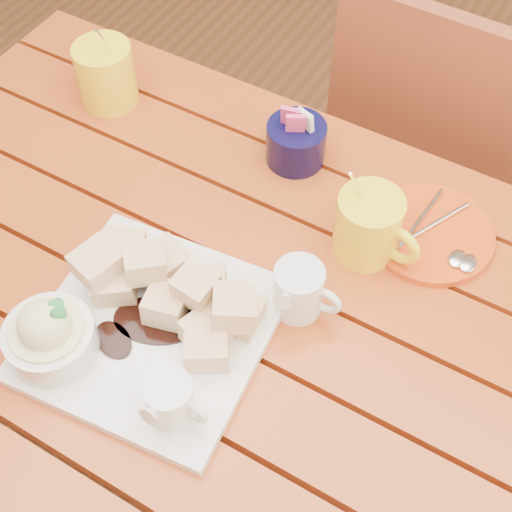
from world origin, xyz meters
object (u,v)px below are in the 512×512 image
Objects in this scene: coffee_mug_left at (105,73)px; chair_far at (445,163)px; orange_saucer at (431,234)px; table at (218,333)px; coffee_mug_right at (370,226)px; dessert_plate at (133,323)px.

coffee_mug_left is 0.17× the size of chair_far.
orange_saucer is 0.46m from chair_far.
table is at bearing -132.25° from orange_saucer.
orange_saucer is (0.07, 0.07, -0.05)m from coffee_mug_right.
chair_far reaches higher than coffee_mug_left.
coffee_mug_right is at bearing 49.65° from table.
chair_far is (-0.00, 0.46, -0.29)m from coffee_mug_right.
orange_saucer reaches higher than table.
chair_far is at bearing 100.64° from coffee_mug_right.
table is at bearing -13.80° from coffee_mug_left.
dessert_plate is 2.07× the size of coffee_mug_right.
coffee_mug_left reaches higher than table.
coffee_mug_left is at bearing 145.87° from table.
coffee_mug_left is at bearing 131.22° from dessert_plate.
coffee_mug_left reaches higher than orange_saucer.
chair_far reaches higher than dessert_plate.
chair_far is at bearing 100.68° from orange_saucer.
coffee_mug_left is 0.86× the size of orange_saucer.
coffee_mug_right is at bearing 54.91° from dessert_plate.
chair_far reaches higher than table.
table is 7.87× the size of coffee_mug_right.
coffee_mug_left is 1.04× the size of coffee_mug_right.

